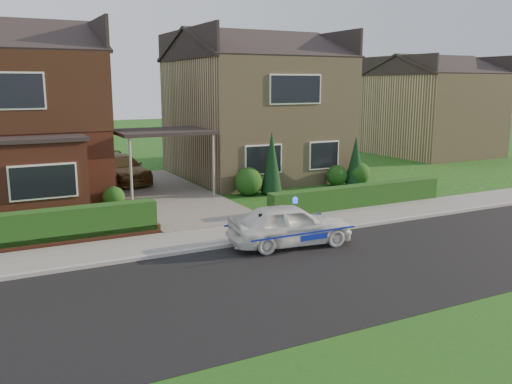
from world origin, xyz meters
TOP-DOWN VIEW (x-y plane):
  - ground at (0.00, 0.00)m, footprint 120.00×120.00m
  - road at (0.00, 0.00)m, footprint 60.00×6.00m
  - kerb at (0.00, 3.05)m, footprint 60.00×0.16m
  - sidewalk at (0.00, 4.10)m, footprint 60.00×2.00m
  - grass_verge at (0.00, -5.00)m, footprint 60.00×4.00m
  - driveway at (0.00, 11.00)m, footprint 3.80×12.00m
  - house_left at (-5.78, 13.90)m, footprint 7.50×9.53m
  - house_right at (5.80, 13.99)m, footprint 7.50×8.06m
  - carport_link at (0.00, 10.95)m, footprint 3.80×3.00m
  - dwarf_wall at (-5.80, 5.30)m, footprint 7.70×0.25m
  - hedge_left at (-5.80, 5.45)m, footprint 7.50×0.55m
  - hedge_right at (5.80, 5.35)m, footprint 7.50×0.55m
  - shrub_left_mid at (-4.00, 9.30)m, footprint 1.32×1.32m
  - shrub_left_near at (-2.40, 9.60)m, footprint 0.84×0.84m
  - shrub_right_near at (3.20, 9.40)m, footprint 1.20×1.20m
  - shrub_right_mid at (7.80, 9.50)m, footprint 0.96×0.96m
  - shrub_right_far at (8.80, 9.20)m, footprint 1.08×1.08m
  - conifer_a at (4.20, 9.20)m, footprint 0.90×0.90m
  - conifer_b at (8.60, 9.20)m, footprint 0.90×0.90m
  - neighbour_right at (20.00, 16.00)m, footprint 6.50×7.00m
  - police_car at (1.07, 2.40)m, footprint 3.33×3.77m
  - driveway_car at (-1.00, 14.35)m, footprint 2.27×4.55m
  - potted_plant_b at (-4.62, 6.54)m, footprint 0.46×0.40m

SIDE VIEW (x-z plane):
  - ground at x=0.00m, z-range 0.00..0.00m
  - road at x=0.00m, z-range -0.01..0.01m
  - grass_verge at x=0.00m, z-range -0.01..0.01m
  - hedge_left at x=-5.80m, z-range -0.45..0.45m
  - hedge_right at x=5.80m, z-range -0.40..0.40m
  - sidewalk at x=0.00m, z-range 0.00..0.10m
  - kerb at x=0.00m, z-range 0.00..0.12m
  - driveway at x=0.00m, z-range 0.00..0.12m
  - dwarf_wall at x=-5.80m, z-range 0.00..0.36m
  - potted_plant_b at x=-4.62m, z-range 0.00..0.71m
  - shrub_left_near at x=-2.40m, z-range 0.00..0.84m
  - shrub_right_mid at x=7.80m, z-range 0.00..0.96m
  - shrub_right_far at x=8.80m, z-range 0.00..1.08m
  - shrub_right_near at x=3.20m, z-range 0.00..1.20m
  - police_car at x=1.07m, z-range -0.08..1.32m
  - shrub_left_mid at x=-4.00m, z-range 0.00..1.32m
  - driveway_car at x=-1.00m, z-range 0.12..1.39m
  - conifer_b at x=8.60m, z-range 0.00..2.20m
  - conifer_a at x=4.20m, z-range 0.00..2.60m
  - neighbour_right at x=20.00m, z-range 0.00..5.20m
  - carport_link at x=0.00m, z-range 1.27..4.04m
  - house_right at x=5.80m, z-range 0.04..7.29m
  - house_left at x=-5.78m, z-range 0.19..7.44m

